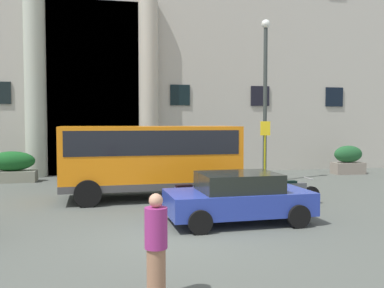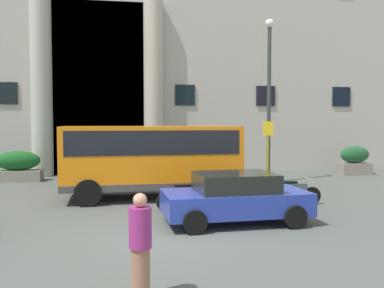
% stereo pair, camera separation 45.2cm
% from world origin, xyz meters
% --- Properties ---
extents(ground_plane, '(80.00, 64.00, 0.12)m').
position_xyz_m(ground_plane, '(0.00, 0.00, -0.06)').
color(ground_plane, '#4B504A').
extents(office_building_facade, '(40.43, 9.77, 19.41)m').
position_xyz_m(office_building_facade, '(-0.01, 17.48, 9.70)').
color(office_building_facade, '#ABA79B').
rests_on(office_building_facade, ground_plane).
extents(orange_minibus, '(6.44, 2.84, 2.64)m').
position_xyz_m(orange_minibus, '(-0.08, 5.50, 1.59)').
color(orange_minibus, orange).
rests_on(orange_minibus, ground_plane).
extents(bus_stop_sign, '(0.44, 0.08, 2.83)m').
position_xyz_m(bus_stop_sign, '(4.97, 7.07, 1.74)').
color(bus_stop_sign, '#9E9C16').
rests_on(bus_stop_sign, ground_plane).
extents(hedge_planter_entrance_left, '(1.67, 0.83, 1.53)m').
position_xyz_m(hedge_planter_entrance_left, '(11.10, 10.63, 0.74)').
color(hedge_planter_entrance_left, gray).
rests_on(hedge_planter_entrance_left, ground_plane).
extents(hedge_planter_far_east, '(1.67, 0.88, 1.54)m').
position_xyz_m(hedge_planter_far_east, '(-2.31, 10.38, 0.74)').
color(hedge_planter_far_east, '#6B625C').
rests_on(hedge_planter_far_east, ground_plane).
extents(hedge_planter_west, '(2.18, 0.97, 1.44)m').
position_xyz_m(hedge_planter_west, '(-6.00, 10.90, 0.69)').
color(hedge_planter_west, gray).
rests_on(hedge_planter_west, ground_plane).
extents(hedge_planter_far_west, '(1.72, 0.81, 1.51)m').
position_xyz_m(hedge_planter_far_west, '(2.66, 10.28, 0.73)').
color(hedge_planter_far_west, slate).
rests_on(hedge_planter_far_west, ground_plane).
extents(parked_compact_extra, '(4.04, 2.23, 1.39)m').
position_xyz_m(parked_compact_extra, '(1.92, 1.21, 0.72)').
color(parked_compact_extra, '#25389C').
rests_on(parked_compact_extra, ground_plane).
extents(motorcycle_near_kerb, '(1.93, 0.55, 0.89)m').
position_xyz_m(motorcycle_near_kerb, '(4.50, 3.28, 0.45)').
color(motorcycle_near_kerb, black).
rests_on(motorcycle_near_kerb, ground_plane).
extents(scooter_by_planter, '(2.05, 0.57, 0.89)m').
position_xyz_m(scooter_by_planter, '(0.87, 3.11, 0.46)').
color(scooter_by_planter, black).
rests_on(scooter_by_planter, ground_plane).
extents(pedestrian_man_crossing, '(0.36, 0.36, 1.70)m').
position_xyz_m(pedestrian_man_crossing, '(-0.90, -3.46, 0.85)').
color(pedestrian_man_crossing, '#94674C').
rests_on(pedestrian_man_crossing, ground_plane).
extents(lamppost_plaza_centre, '(0.40, 0.40, 7.49)m').
position_xyz_m(lamppost_plaza_centre, '(5.55, 8.60, 4.36)').
color(lamppost_plaza_centre, '#313836').
rests_on(lamppost_plaza_centre, ground_plane).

